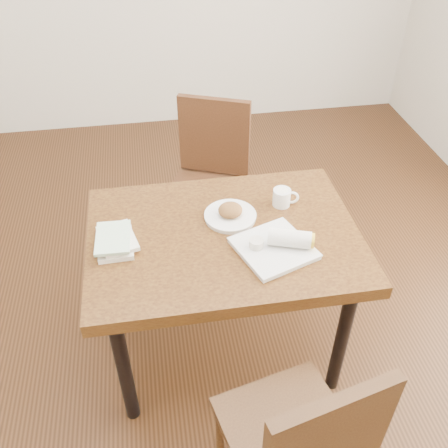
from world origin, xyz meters
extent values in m
cube|color=#472814|center=(0.00, 0.00, -0.01)|extent=(4.00, 5.00, 0.01)
cube|color=brown|center=(0.00, 0.00, 0.72)|extent=(1.14, 0.82, 0.06)
cylinder|color=black|center=(-0.47, -0.31, 0.34)|extent=(0.06, 0.06, 0.69)
cylinder|color=black|center=(0.47, -0.31, 0.34)|extent=(0.06, 0.06, 0.69)
cylinder|color=black|center=(-0.47, 0.31, 0.34)|extent=(0.06, 0.06, 0.69)
cylinder|color=black|center=(0.47, 0.31, 0.34)|extent=(0.06, 0.06, 0.69)
cylinder|color=#482D14|center=(-0.12, -0.61, 0.23)|extent=(0.04, 0.04, 0.45)
cylinder|color=#482D14|center=(0.23, -0.53, 0.23)|extent=(0.04, 0.04, 0.45)
cube|color=#482D14|center=(0.10, -0.75, 0.47)|extent=(0.50, 0.50, 0.04)
cube|color=#482D14|center=(0.14, -0.93, 0.73)|extent=(0.40, 0.13, 0.45)
cylinder|color=#4C2915|center=(0.25, 0.78, 0.23)|extent=(0.04, 0.04, 0.45)
cylinder|color=#4C2915|center=(-0.08, 0.92, 0.23)|extent=(0.04, 0.04, 0.45)
cylinder|color=#4C2915|center=(0.11, 0.45, 0.23)|extent=(0.04, 0.04, 0.45)
cylinder|color=#4C2915|center=(-0.22, 0.58, 0.23)|extent=(0.04, 0.04, 0.45)
cube|color=#4C2915|center=(0.01, 0.68, 0.47)|extent=(0.55, 0.55, 0.04)
cube|color=#4C2915|center=(0.09, 0.86, 0.73)|extent=(0.38, 0.19, 0.45)
cylinder|color=white|center=(0.04, 0.10, 0.76)|extent=(0.22, 0.22, 0.01)
cylinder|color=white|center=(0.04, 0.10, 0.77)|extent=(0.23, 0.23, 0.01)
ellipsoid|color=#B27538|center=(0.04, 0.10, 0.79)|extent=(0.13, 0.12, 0.06)
cylinder|color=white|center=(0.29, 0.16, 0.79)|extent=(0.08, 0.08, 0.08)
torus|color=white|center=(0.33, 0.15, 0.79)|extent=(0.07, 0.02, 0.06)
cylinder|color=tan|center=(0.29, 0.16, 0.83)|extent=(0.07, 0.07, 0.01)
cylinder|color=#F2E5CC|center=(0.29, 0.16, 0.83)|extent=(0.05, 0.05, 0.00)
cube|color=white|center=(0.18, -0.14, 0.76)|extent=(0.35, 0.35, 0.02)
cube|color=white|center=(0.18, -0.14, 0.77)|extent=(0.36, 0.36, 0.01)
cylinder|color=white|center=(0.24, -0.14, 0.81)|extent=(0.18, 0.12, 0.07)
cylinder|color=yellow|center=(0.32, -0.17, 0.81)|extent=(0.04, 0.07, 0.06)
cylinder|color=silver|center=(0.11, -0.13, 0.79)|extent=(0.06, 0.06, 0.03)
cylinder|color=red|center=(0.11, -0.13, 0.80)|extent=(0.05, 0.05, 0.01)
cube|color=white|center=(-0.45, -0.01, 0.76)|extent=(0.15, 0.21, 0.02)
cube|color=silver|center=(-0.44, 0.00, 0.78)|extent=(0.18, 0.22, 0.02)
cube|color=#8CD393|center=(-0.45, -0.01, 0.80)|extent=(0.14, 0.20, 0.01)
camera|label=1|loc=(-0.26, -1.58, 2.10)|focal=40.00mm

